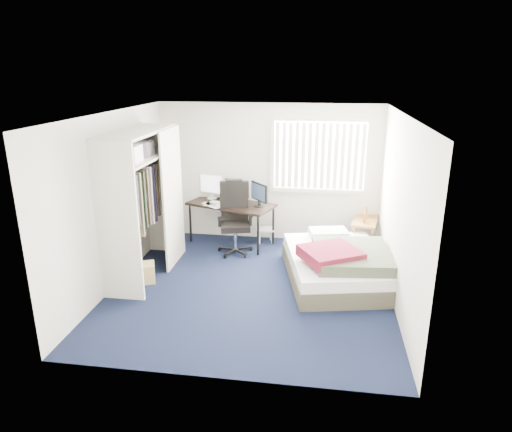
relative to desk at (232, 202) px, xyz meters
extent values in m
plane|color=black|center=(0.62, -1.75, -0.78)|extent=(4.20, 4.20, 0.00)
plane|color=silver|center=(0.62, 0.35, 0.47)|extent=(4.00, 0.00, 4.00)
plane|color=silver|center=(0.62, -3.85, 0.47)|extent=(4.00, 0.00, 4.00)
plane|color=silver|center=(-1.38, -1.75, 0.47)|extent=(0.00, 4.20, 4.20)
plane|color=silver|center=(2.62, -1.75, 0.47)|extent=(0.00, 4.20, 4.20)
plane|color=white|center=(0.62, -1.75, 1.72)|extent=(4.20, 4.20, 0.00)
cube|color=white|center=(1.52, 0.33, 0.82)|extent=(1.60, 0.02, 1.20)
cube|color=beige|center=(1.52, 0.30, 1.45)|extent=(1.72, 0.06, 0.06)
cube|color=beige|center=(1.52, 0.30, 0.19)|extent=(1.72, 0.06, 0.06)
cube|color=white|center=(1.52, 0.27, 0.82)|extent=(1.60, 0.04, 1.16)
cube|color=beige|center=(-1.08, -2.35, 0.32)|extent=(0.60, 0.04, 2.20)
cube|color=beige|center=(-1.08, -0.55, 0.32)|extent=(0.60, 0.04, 2.20)
cube|color=beige|center=(-1.08, -1.45, 1.42)|extent=(0.60, 1.80, 0.04)
cube|color=beige|center=(-1.08, -1.45, 1.04)|extent=(0.56, 1.74, 0.03)
cylinder|color=silver|center=(-1.08, -1.45, 0.92)|extent=(0.03, 1.72, 0.03)
cube|color=#26262B|center=(-1.08, -1.55, 0.47)|extent=(0.38, 1.10, 0.90)
cube|color=beige|center=(-0.76, -1.00, 0.32)|extent=(0.03, 0.90, 2.20)
cube|color=white|center=(-1.08, -1.90, 1.17)|extent=(0.38, 0.30, 0.24)
cube|color=gray|center=(-1.08, -1.40, 1.16)|extent=(0.34, 0.28, 0.22)
cube|color=black|center=(-0.01, -0.02, -0.05)|extent=(1.68, 1.18, 0.04)
cylinder|color=black|center=(-0.77, -0.07, -0.42)|extent=(0.04, 0.04, 0.71)
cylinder|color=black|center=(-0.57, 0.49, -0.42)|extent=(0.04, 0.04, 0.71)
cylinder|color=black|center=(0.55, -0.54, -0.42)|extent=(0.04, 0.04, 0.71)
cylinder|color=black|center=(0.75, 0.02, -0.42)|extent=(0.04, 0.04, 0.71)
cube|color=white|center=(-0.43, 0.26, 0.25)|extent=(0.48, 0.20, 0.36)
cube|color=white|center=(-0.43, 0.26, 0.25)|extent=(0.43, 0.16, 0.31)
cube|color=black|center=(0.08, 0.08, 0.23)|extent=(0.46, 0.19, 0.32)
cube|color=#1E2838|center=(0.08, 0.08, 0.23)|extent=(0.41, 0.15, 0.27)
cube|color=black|center=(0.51, -0.12, 0.23)|extent=(0.46, 0.19, 0.32)
cube|color=#1E2838|center=(0.51, -0.12, 0.23)|extent=(0.41, 0.15, 0.27)
cube|color=white|center=(-0.19, -0.07, -0.02)|extent=(0.42, 0.27, 0.02)
cube|color=black|center=(0.10, -0.17, -0.02)|extent=(0.09, 0.11, 0.02)
cylinder|color=silver|center=(0.26, -0.17, 0.05)|extent=(0.08, 0.08, 0.16)
cube|color=white|center=(-0.01, -0.02, -0.03)|extent=(0.38, 0.36, 0.00)
cube|color=black|center=(0.15, -0.48, -0.72)|extent=(0.71, 0.71, 0.12)
cylinder|color=silver|center=(0.15, -0.48, -0.52)|extent=(0.06, 0.06, 0.39)
cube|color=black|center=(0.15, -0.48, -0.29)|extent=(0.60, 0.60, 0.10)
cube|color=black|center=(0.09, -0.27, 0.10)|extent=(0.50, 0.22, 0.69)
cube|color=black|center=(0.09, -0.27, 0.40)|extent=(0.31, 0.19, 0.16)
cube|color=black|center=(-0.11, -0.55, -0.09)|extent=(0.13, 0.28, 0.04)
cube|color=black|center=(0.40, -0.42, -0.09)|extent=(0.13, 0.28, 0.04)
cube|color=white|center=(0.60, 0.10, -0.53)|extent=(0.38, 0.33, 0.03)
cylinder|color=white|center=(0.50, -0.02, -0.66)|extent=(0.04, 0.04, 0.24)
cylinder|color=white|center=(0.46, 0.16, -0.66)|extent=(0.04, 0.04, 0.24)
cylinder|color=white|center=(0.73, 0.04, -0.66)|extent=(0.04, 0.04, 0.24)
cylinder|color=white|center=(0.69, 0.21, -0.66)|extent=(0.04, 0.04, 0.24)
cube|color=brown|center=(2.37, 0.05, -0.25)|extent=(0.54, 0.86, 0.04)
cube|color=brown|center=(2.15, -0.27, -0.53)|extent=(0.05, 0.05, 0.51)
cube|color=brown|center=(2.28, 0.43, -0.53)|extent=(0.05, 0.05, 0.51)
cube|color=brown|center=(2.47, -0.33, -0.53)|extent=(0.05, 0.05, 0.51)
cube|color=brown|center=(2.60, 0.37, -0.53)|extent=(0.05, 0.05, 0.51)
cube|color=brown|center=(2.34, -0.13, -0.14)|extent=(0.05, 0.14, 0.18)
cube|color=brown|center=(2.40, 0.17, -0.14)|extent=(0.05, 0.14, 0.18)
cube|color=#464132|center=(1.87, -1.29, -0.66)|extent=(1.81, 2.18, 0.25)
cube|color=white|center=(1.87, -1.29, -0.45)|extent=(1.76, 2.13, 0.17)
cube|color=silver|center=(1.73, -0.63, -0.30)|extent=(0.67, 0.52, 0.14)
cube|color=#2F3628|center=(2.07, -1.50, -0.30)|extent=(1.20, 1.30, 0.18)
cube|color=maroon|center=(1.75, -1.68, -0.22)|extent=(1.00, 0.98, 0.16)
cube|color=tan|center=(-1.03, -1.81, -0.64)|extent=(0.46, 0.40, 0.28)
camera|label=1|loc=(1.58, -7.74, 2.28)|focal=32.00mm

